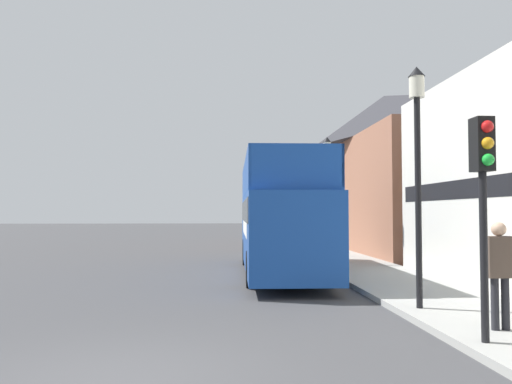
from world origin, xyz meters
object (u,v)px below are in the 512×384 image
at_px(pedestrian_second, 499,265).
at_px(traffic_signal, 483,176).
at_px(lamp_post_second, 327,177).
at_px(tour_bus, 280,224).
at_px(parked_car_ahead_of_bus, 272,241).
at_px(lamp_post_nearest, 417,142).
at_px(lamp_post_third, 294,195).

relative_size(pedestrian_second, traffic_signal, 0.53).
bearing_deg(lamp_post_second, pedestrian_second, -86.96).
relative_size(tour_bus, parked_car_ahead_of_bus, 2.32).
bearing_deg(lamp_post_nearest, pedestrian_second, -73.34).
distance_m(traffic_signal, lamp_post_second, 11.86).
relative_size(traffic_signal, lamp_post_third, 0.80).
distance_m(parked_car_ahead_of_bus, pedestrian_second, 17.11).
bearing_deg(lamp_post_nearest, tour_bus, 106.50).
bearing_deg(pedestrian_second, tour_bus, 106.53).
relative_size(parked_car_ahead_of_bus, lamp_post_second, 0.89).
bearing_deg(parked_car_ahead_of_bus, lamp_post_nearest, -84.32).
height_order(tour_bus, traffic_signal, tour_bus).
xyz_separation_m(parked_car_ahead_of_bus, traffic_signal, (1.49, -17.75, 1.99)).
bearing_deg(tour_bus, lamp_post_nearest, -71.86).
height_order(lamp_post_nearest, lamp_post_third, lamp_post_nearest).
relative_size(traffic_signal, lamp_post_nearest, 0.68).
distance_m(pedestrian_second, traffic_signal, 1.79).
distance_m(traffic_signal, lamp_post_third, 20.88).
distance_m(tour_bus, parked_car_ahead_of_bus, 7.96).
bearing_deg(lamp_post_third, traffic_signal, -90.38).
bearing_deg(lamp_post_second, tour_bus, -137.26).
height_order(traffic_signal, lamp_post_nearest, lamp_post_nearest).
height_order(traffic_signal, lamp_post_third, lamp_post_third).
bearing_deg(lamp_post_third, lamp_post_second, -90.25).
height_order(parked_car_ahead_of_bus, traffic_signal, traffic_signal).
bearing_deg(traffic_signal, tour_bus, 101.52).
relative_size(lamp_post_nearest, lamp_post_third, 1.17).
xyz_separation_m(traffic_signal, lamp_post_nearest, (0.09, 2.79, 0.93)).
height_order(tour_bus, lamp_post_third, lamp_post_third).
distance_m(tour_bus, lamp_post_third, 11.29).
distance_m(lamp_post_nearest, lamp_post_third, 18.09).
xyz_separation_m(pedestrian_second, lamp_post_second, (-0.59, 11.04, 2.31)).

